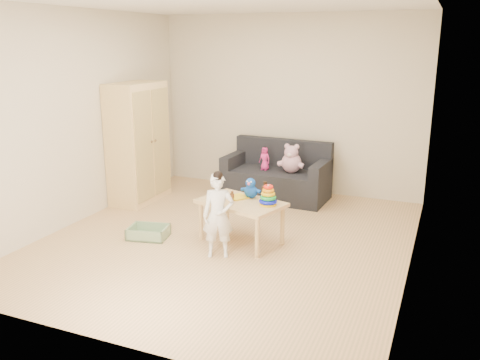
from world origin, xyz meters
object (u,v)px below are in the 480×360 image
at_px(wardrobe, 138,143).
at_px(sofa, 276,184).
at_px(play_table, 241,222).
at_px(toddler, 218,217).

relative_size(wardrobe, sofa, 1.13).
relative_size(wardrobe, play_table, 1.81).
distance_m(play_table, toddler, 0.49).
distance_m(wardrobe, play_table, 2.22).
bearing_deg(wardrobe, toddler, -35.98).
xyz_separation_m(sofa, toddler, (0.11, -2.19, 0.23)).
xyz_separation_m(wardrobe, sofa, (1.75, 0.84, -0.63)).
relative_size(wardrobe, toddler, 1.89).
xyz_separation_m(wardrobe, toddler, (1.86, -1.35, -0.39)).
xyz_separation_m(wardrobe, play_table, (1.93, -0.91, -0.59)).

